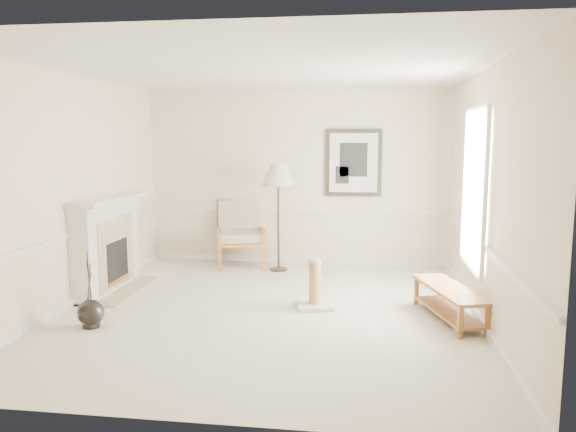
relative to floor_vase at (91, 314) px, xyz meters
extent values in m
plane|color=silver|center=(1.86, 0.86, -0.16)|extent=(5.50, 5.50, 0.00)
cube|color=beige|center=(1.86, 3.61, 1.29)|extent=(5.00, 0.04, 2.90)
cube|color=beige|center=(1.86, -1.89, 1.29)|extent=(5.00, 0.04, 2.90)
cube|color=beige|center=(-0.64, 0.86, 1.29)|extent=(0.04, 5.50, 2.90)
cube|color=beige|center=(4.36, 0.86, 1.29)|extent=(0.04, 5.50, 2.90)
cube|color=white|center=(1.86, 0.86, 2.74)|extent=(5.00, 5.50, 0.04)
cube|color=white|center=(1.86, 3.59, -0.11)|extent=(4.95, 0.04, 0.10)
cube|color=white|center=(1.86, 3.59, 0.74)|extent=(4.95, 0.04, 0.05)
cube|color=white|center=(4.32, 1.26, 1.34)|extent=(0.03, 1.20, 1.80)
cube|color=white|center=(4.31, 1.26, 1.34)|extent=(0.05, 1.34, 1.94)
cube|color=black|center=(2.81, 3.58, 1.54)|extent=(0.92, 0.04, 1.10)
cube|color=white|center=(2.81, 3.55, 1.54)|extent=(0.78, 0.01, 0.96)
cube|color=black|center=(2.81, 3.55, 1.59)|extent=(0.45, 0.01, 0.55)
cube|color=white|center=(-0.50, 1.46, 0.47)|extent=(0.28, 1.50, 1.25)
cube|color=white|center=(-0.45, 1.46, 1.12)|extent=(0.46, 1.64, 0.06)
cube|color=#C6B28E|center=(-0.36, 1.46, 0.39)|extent=(0.02, 1.05, 0.95)
cube|color=black|center=(-0.35, 1.46, 0.26)|extent=(0.02, 0.62, 0.58)
cube|color=#BE873F|center=(-0.34, 1.46, 0.00)|extent=(0.01, 0.66, 0.05)
cube|color=#C6B28E|center=(-0.34, 1.46, -0.14)|extent=(0.60, 1.50, 0.03)
sphere|color=black|center=(0.00, 0.00, 0.01)|extent=(0.30, 0.30, 0.30)
cylinder|color=black|center=(0.00, 0.00, -0.12)|extent=(0.19, 0.19, 0.08)
cylinder|color=black|center=(0.00, 0.00, 0.40)|extent=(0.04, 0.13, 0.47)
cylinder|color=black|center=(0.00, 0.00, 0.36)|extent=(0.05, 0.16, 0.38)
cylinder|color=black|center=(0.00, 0.00, 0.43)|extent=(0.03, 0.07, 0.55)
cube|color=olive|center=(0.73, 2.83, 0.06)|extent=(0.08, 0.08, 0.43)
cube|color=olive|center=(0.56, 3.51, 0.06)|extent=(0.08, 0.08, 0.43)
cube|color=olive|center=(1.41, 3.00, 0.06)|extent=(0.08, 0.08, 0.43)
cube|color=olive|center=(1.24, 3.68, 0.06)|extent=(0.08, 0.08, 0.43)
cube|color=olive|center=(0.98, 3.26, 0.24)|extent=(0.97, 0.97, 0.06)
cube|color=olive|center=(0.89, 3.61, 0.59)|extent=(0.82, 0.38, 0.62)
cube|color=olive|center=(0.64, 3.17, 0.43)|extent=(0.26, 0.79, 0.06)
cube|color=olive|center=(1.33, 3.34, 0.43)|extent=(0.26, 0.79, 0.06)
cube|color=silver|center=(0.98, 3.26, 0.34)|extent=(0.89, 0.89, 0.14)
cube|color=silver|center=(0.91, 3.54, 0.61)|extent=(0.76, 0.40, 0.56)
cylinder|color=black|center=(1.66, 2.98, -0.14)|extent=(0.28, 0.28, 0.03)
cylinder|color=black|center=(1.66, 2.98, 0.63)|extent=(0.04, 0.04, 1.53)
cone|color=beige|center=(1.66, 2.98, 1.37)|extent=(0.62, 0.62, 0.34)
cube|color=olive|center=(4.01, 0.84, 0.21)|extent=(0.78, 1.42, 0.04)
cube|color=olive|center=(4.01, 0.84, -0.06)|extent=(0.69, 1.31, 0.03)
cube|color=olive|center=(4.04, 0.20, 0.02)|extent=(0.06, 0.06, 0.35)
cube|color=olive|center=(4.34, 0.29, 0.02)|extent=(0.06, 0.06, 0.35)
cube|color=olive|center=(3.68, 1.39, 0.02)|extent=(0.06, 0.06, 0.35)
cube|color=olive|center=(3.98, 1.48, 0.02)|extent=(0.06, 0.06, 0.35)
cube|color=beige|center=(2.41, 1.09, -0.13)|extent=(0.52, 0.52, 0.05)
cylinder|color=tan|center=(2.41, 1.09, 0.16)|extent=(0.14, 0.14, 0.52)
cylinder|color=beige|center=(2.41, 1.09, 0.44)|extent=(0.16, 0.16, 0.04)
camera|label=1|loc=(3.03, -5.69, 1.96)|focal=35.00mm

